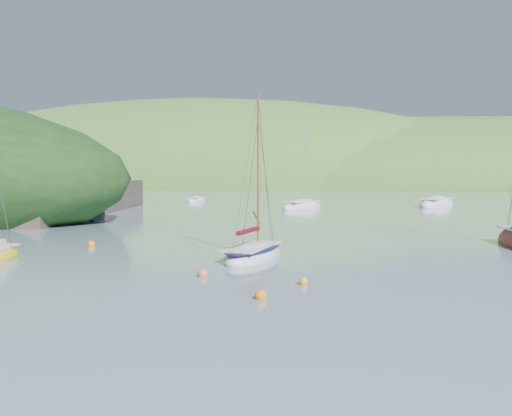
% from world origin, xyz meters
% --- Properties ---
extents(ground, '(700.00, 700.00, 0.00)m').
position_xyz_m(ground, '(0.00, 0.00, 0.00)').
color(ground, slate).
rests_on(ground, ground).
extents(shoreline_hills, '(690.00, 135.00, 56.00)m').
position_xyz_m(shoreline_hills, '(-9.66, 172.42, 0.00)').
color(shoreline_hills, '#44702A').
rests_on(shoreline_hills, ground).
extents(daysailer_white, '(3.04, 6.41, 9.48)m').
position_xyz_m(daysailer_white, '(-1.01, 7.44, 0.22)').
color(daysailer_white, silver).
rests_on(daysailer_white, ground).
extents(distant_sloop_a, '(5.78, 8.46, 11.42)m').
position_xyz_m(distant_sloop_a, '(-4.15, 48.85, 0.19)').
color(distant_sloop_a, silver).
rests_on(distant_sloop_a, ground).
extents(distant_sloop_b, '(6.81, 9.90, 13.36)m').
position_xyz_m(distant_sloop_b, '(12.79, 57.81, 0.21)').
color(distant_sloop_b, silver).
rests_on(distant_sloop_b, ground).
extents(distant_sloop_c, '(2.26, 5.87, 8.27)m').
position_xyz_m(distant_sloop_c, '(-22.55, 62.34, 0.15)').
color(distant_sloop_c, silver).
rests_on(distant_sloop_c, ground).
extents(mooring_buoys, '(26.62, 12.62, 0.48)m').
position_xyz_m(mooring_buoys, '(-0.91, 3.84, 0.12)').
color(mooring_buoys, gold).
rests_on(mooring_buoys, ground).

